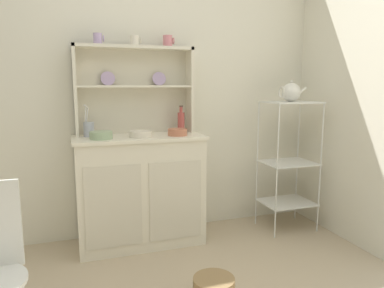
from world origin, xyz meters
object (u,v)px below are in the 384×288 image
(bowl_mixing_large, at_px, (101,135))
(jam_bottle, at_px, (181,122))
(hutch_shelf_unit, at_px, (134,83))
(porcelain_teapot, at_px, (291,92))
(bakers_rack, at_px, (288,155))
(hutch_cabinet, at_px, (140,189))
(utensil_jar, at_px, (89,129))
(cup_lilac_0, at_px, (98,39))

(bowl_mixing_large, height_order, jam_bottle, jam_bottle)
(hutch_shelf_unit, distance_m, jam_bottle, 0.49)
(hutch_shelf_unit, height_order, porcelain_teapot, hutch_shelf_unit)
(porcelain_teapot, bearing_deg, bakers_rack, 0.00)
(hutch_cabinet, distance_m, utensil_jar, 0.61)
(hutch_cabinet, distance_m, bakers_rack, 1.30)
(cup_lilac_0, distance_m, bowl_mixing_large, 0.73)
(cup_lilac_0, bearing_deg, hutch_shelf_unit, 8.63)
(jam_bottle, bearing_deg, cup_lilac_0, 176.76)
(bowl_mixing_large, bearing_deg, utensil_jar, 117.12)
(utensil_jar, bearing_deg, jam_bottle, 0.61)
(utensil_jar, relative_size, porcelain_teapot, 0.98)
(bowl_mixing_large, bearing_deg, hutch_cabinet, 14.21)
(jam_bottle, distance_m, utensil_jar, 0.73)
(hutch_shelf_unit, height_order, utensil_jar, hutch_shelf_unit)
(cup_lilac_0, relative_size, utensil_jar, 0.35)
(cup_lilac_0, bearing_deg, bakers_rack, -8.27)
(hutch_cabinet, xyz_separation_m, bakers_rack, (1.28, -0.10, 0.22))
(hutch_cabinet, bearing_deg, hutch_shelf_unit, 90.00)
(hutch_cabinet, distance_m, cup_lilac_0, 1.19)
(hutch_cabinet, relative_size, jam_bottle, 4.48)
(bowl_mixing_large, distance_m, utensil_jar, 0.17)
(cup_lilac_0, bearing_deg, hutch_cabinet, -24.45)
(bakers_rack, distance_m, bowl_mixing_large, 1.59)
(bakers_rack, relative_size, jam_bottle, 5.04)
(hutch_cabinet, bearing_deg, porcelain_teapot, -4.60)
(bakers_rack, distance_m, porcelain_teapot, 0.54)
(hutch_shelf_unit, bearing_deg, jam_bottle, -11.83)
(jam_bottle, bearing_deg, bakers_rack, -11.70)
(hutch_shelf_unit, distance_m, utensil_jar, 0.51)
(bakers_rack, xyz_separation_m, jam_bottle, (-0.91, 0.19, 0.30))
(hutch_cabinet, height_order, porcelain_teapot, porcelain_teapot)
(jam_bottle, xyz_separation_m, utensil_jar, (-0.73, -0.01, -0.03))
(hutch_cabinet, bearing_deg, bowl_mixing_large, -165.79)
(hutch_shelf_unit, relative_size, utensil_jar, 3.83)
(hutch_shelf_unit, relative_size, bakers_rack, 0.83)
(cup_lilac_0, relative_size, porcelain_teapot, 0.34)
(bakers_rack, distance_m, jam_bottle, 0.98)
(hutch_cabinet, xyz_separation_m, bowl_mixing_large, (-0.29, -0.07, 0.45))
(jam_bottle, distance_m, porcelain_teapot, 0.96)
(bowl_mixing_large, relative_size, porcelain_teapot, 0.67)
(cup_lilac_0, xyz_separation_m, bowl_mixing_large, (-0.02, -0.20, -0.70))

